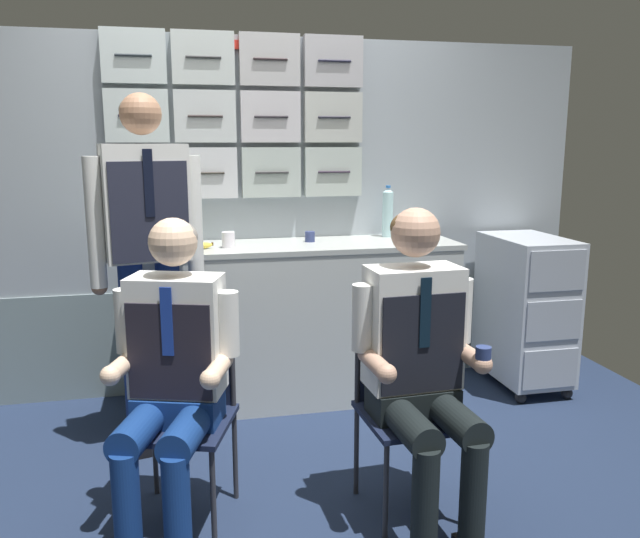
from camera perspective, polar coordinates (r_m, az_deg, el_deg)
The scene contains 14 objects.
ground at distance 3.02m, azimuth -2.31°, elevation -19.82°, with size 4.80×4.80×0.04m, color #1C2841.
galley_bulkhead at distance 3.96m, azimuth -6.10°, elevation 5.02°, with size 4.20×0.14×2.16m.
galley_counter at distance 3.84m, azimuth -2.18°, elevation -4.76°, with size 1.93×0.53×0.95m.
service_trolley at distance 4.23m, azimuth 17.88°, elevation -3.30°, with size 0.40×0.65×0.96m.
folding_chair_left at distance 2.75m, azimuth -11.89°, elevation -10.89°, with size 0.50×0.50×0.83m.
crew_member_left at distance 2.55m, azimuth -13.14°, elevation -8.49°, with size 0.53×0.67×1.26m.
folding_chair_right at distance 2.78m, azimuth 7.48°, elevation -10.49°, with size 0.42×0.42×0.83m.
crew_member_right at distance 2.58m, azimuth 8.96°, elevation -7.58°, with size 0.52×0.64×1.29m.
crew_member_standing at distance 3.23m, azimuth -15.19°, elevation 2.57°, with size 0.54×0.33×1.77m.
water_bottle_short at distance 3.55m, azimuth -13.67°, elevation 3.42°, with size 0.08×0.08×0.25m.
water_bottle_blue_cap at distance 4.03m, azimuth 6.07°, elevation 5.06°, with size 0.07×0.07×0.32m.
coffee_cup_spare at distance 3.63m, azimuth -8.20°, elevation 2.64°, with size 0.07×0.07×0.09m.
espresso_cup_small at distance 3.81m, azimuth -0.91°, elevation 2.94°, with size 0.06×0.06×0.06m.
snack_banana at distance 3.59m, azimuth -10.80°, elevation 2.03°, with size 0.17×0.10×0.04m.
Camera 1 is at (-0.44, -2.54, 1.54)m, focal length 35.79 mm.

